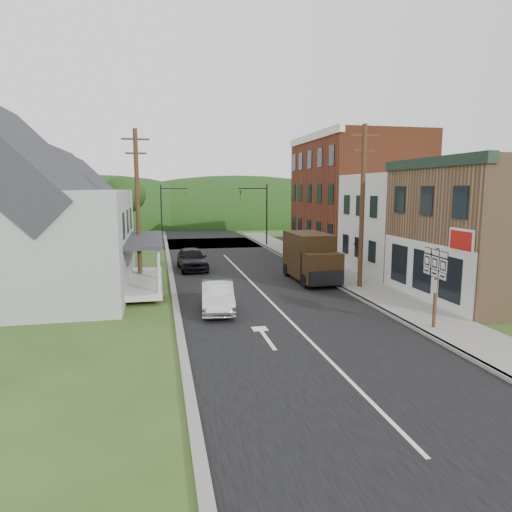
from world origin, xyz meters
TOP-DOWN VIEW (x-y plane):
  - ground at (0.00, 0.00)m, footprint 120.00×120.00m
  - road at (0.00, 10.00)m, footprint 9.00×90.00m
  - cross_road at (0.00, 27.00)m, footprint 60.00×9.00m
  - sidewalk_right at (5.90, 8.00)m, footprint 2.80×55.00m
  - curb_right at (4.55, 8.00)m, footprint 0.20×55.00m
  - curb_left at (-4.65, 8.00)m, footprint 0.30×55.00m
  - storefront_tan at (11.30, 0.00)m, footprint 8.00×8.00m
  - storefront_white at (11.30, 7.50)m, footprint 8.00×7.00m
  - storefront_red at (11.30, 17.00)m, footprint 8.00×12.00m
  - house_gray at (-12.00, 6.00)m, footprint 10.20×12.24m
  - house_blue at (-11.00, 17.00)m, footprint 7.14×8.16m
  - house_cream at (-11.50, 26.00)m, footprint 7.14×8.16m
  - utility_pole_right at (5.60, 3.50)m, footprint 1.60×0.26m
  - utility_pole_left at (-6.50, 8.00)m, footprint 1.60×0.26m
  - traffic_signal_right at (4.30, 23.50)m, footprint 2.87×0.20m
  - traffic_signal_left at (-4.30, 30.50)m, footprint 2.87×0.20m
  - tree_left_d at (-9.00, 32.00)m, footprint 4.80×4.80m
  - forested_ridge at (0.00, 55.00)m, footprint 90.00×30.00m
  - silver_sedan at (-2.79, 0.45)m, footprint 1.78×4.17m
  - dark_sedan at (-3.15, 11.51)m, footprint 2.08×4.65m
  - delivery_van at (3.60, 6.12)m, footprint 2.22×5.23m
  - route_sign_cluster at (5.15, -4.20)m, footprint 0.25×1.80m
  - warning_sign at (5.56, 3.67)m, footprint 0.24×0.72m

SIDE VIEW (x-z plane):
  - ground at x=0.00m, z-range 0.00..0.00m
  - road at x=0.00m, z-range -0.01..0.01m
  - cross_road at x=0.00m, z-range -0.01..0.01m
  - forested_ridge at x=0.00m, z-range -8.00..8.00m
  - curb_left at x=-4.65m, z-range 0.00..0.12m
  - sidewalk_right at x=5.90m, z-range 0.00..0.15m
  - curb_right at x=4.55m, z-range 0.00..0.15m
  - silver_sedan at x=-2.79m, z-range 0.00..1.34m
  - dark_sedan at x=-3.15m, z-range 0.00..1.55m
  - delivery_van at x=3.60m, z-range 0.02..2.93m
  - warning_sign at x=5.56m, z-range 0.53..3.25m
  - route_sign_cluster at x=5.15m, z-range 0.62..3.77m
  - storefront_white at x=11.30m, z-range 0.00..6.50m
  - storefront_tan at x=11.30m, z-range 0.00..7.00m
  - house_blue at x=-11.00m, z-range 0.05..7.33m
  - house_cream at x=-11.50m, z-range 0.05..7.33m
  - traffic_signal_right at x=4.30m, z-range 0.76..6.76m
  - traffic_signal_left at x=-4.30m, z-range 0.76..6.76m
  - house_gray at x=-12.00m, z-range 0.06..8.41m
  - utility_pole_right at x=5.60m, z-range 0.16..9.16m
  - utility_pole_left at x=-6.50m, z-range 0.16..9.16m
  - tree_left_d at x=-9.00m, z-range 1.41..8.35m
  - storefront_red at x=11.30m, z-range 0.00..10.00m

